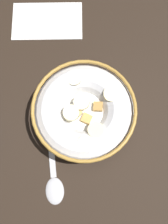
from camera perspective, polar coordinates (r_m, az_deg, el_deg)
The scene contains 4 objects.
ground_plane at distance 44.27cm, azimuth 0.00°, elevation -1.22°, with size 130.03×130.03×2.00cm, color black.
cereal_bowl at distance 40.43cm, azimuth -0.02°, elevation -0.03°, with size 17.20×17.20×5.63cm.
spoon at distance 42.25cm, azimuth -7.24°, elevation -16.07°, with size 4.63×14.02×0.80cm.
folded_napkin at distance 51.66cm, azimuth -8.79°, elevation 20.76°, with size 13.97×8.38×0.30cm, color white.
Camera 1 is at (2.82, 9.06, 42.24)cm, focal length 38.25 mm.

